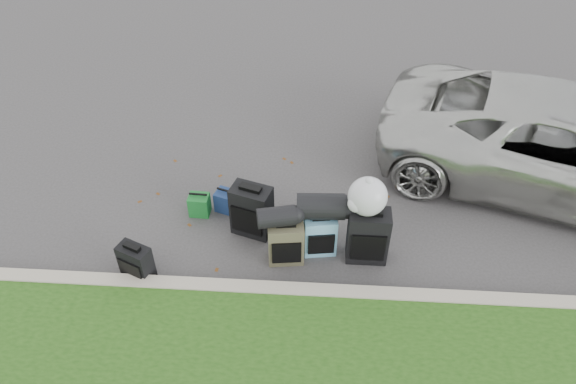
# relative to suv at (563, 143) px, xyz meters

# --- Properties ---
(ground) EXTENTS (120.00, 120.00, 0.00)m
(ground) POSITION_rel_suv_xyz_m (-3.58, -1.27, -0.68)
(ground) COLOR #383535
(ground) RESTS_ON ground
(curb) EXTENTS (120.00, 0.18, 0.15)m
(curb) POSITION_rel_suv_xyz_m (-3.58, -2.27, -0.61)
(curb) COLOR #9E937F
(curb) RESTS_ON ground
(suv) EXTENTS (5.37, 3.63, 1.37)m
(suv) POSITION_rel_suv_xyz_m (0.00, 0.00, 0.00)
(suv) COLOR #B7B7B2
(suv) RESTS_ON ground
(suitcase_small_black) EXTENTS (0.44, 0.35, 0.48)m
(suitcase_small_black) POSITION_rel_suv_xyz_m (-5.42, -2.08, -0.44)
(suitcase_small_black) COLOR black
(suitcase_small_black) RESTS_ON ground
(suitcase_large_black_left) EXTENTS (0.56, 0.44, 0.72)m
(suitcase_large_black_left) POSITION_rel_suv_xyz_m (-4.13, -1.24, -0.32)
(suitcase_large_black_left) COLOR black
(suitcase_large_black_left) RESTS_ON ground
(suitcase_olive) EXTENTS (0.46, 0.32, 0.59)m
(suitcase_olive) POSITION_rel_suv_xyz_m (-3.67, -1.70, -0.39)
(suitcase_olive) COLOR #3D3B28
(suitcase_olive) RESTS_ON ground
(suitcase_teal) EXTENTS (0.42, 0.29, 0.56)m
(suitcase_teal) POSITION_rel_suv_xyz_m (-3.26, -1.54, -0.40)
(suitcase_teal) COLOR #5488A7
(suitcase_teal) RESTS_ON ground
(suitcase_large_black_right) EXTENTS (0.49, 0.30, 0.74)m
(suitcase_large_black_right) POSITION_rel_suv_xyz_m (-2.69, -1.60, -0.31)
(suitcase_large_black_right) COLOR black
(suitcase_large_black_right) RESTS_ON ground
(tote_green) EXTENTS (0.27, 0.22, 0.30)m
(tote_green) POSITION_rel_suv_xyz_m (-4.88, -0.96, -0.53)
(tote_green) COLOR #187029
(tote_green) RESTS_ON ground
(tote_navy) EXTENTS (0.34, 0.30, 0.30)m
(tote_navy) POSITION_rel_suv_xyz_m (-4.52, -0.86, -0.53)
(tote_navy) COLOR navy
(tote_navy) RESTS_ON ground
(duffel_left) EXTENTS (0.49, 0.34, 0.24)m
(duffel_left) POSITION_rel_suv_xyz_m (-3.78, -1.69, 0.03)
(duffel_left) COLOR black
(duffel_left) RESTS_ON suitcase_olive
(duffel_right) EXTENTS (0.58, 0.34, 0.32)m
(duffel_right) POSITION_rel_suv_xyz_m (-3.27, -1.50, 0.04)
(duffel_right) COLOR black
(duffel_right) RESTS_ON suitcase_teal
(trash_bag) EXTENTS (0.46, 0.46, 0.46)m
(trash_bag) POSITION_rel_suv_xyz_m (-2.74, -1.56, 0.29)
(trash_bag) COLOR silver
(trash_bag) RESTS_ON suitcase_large_black_right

